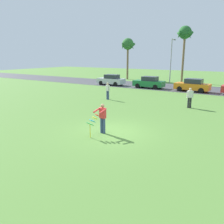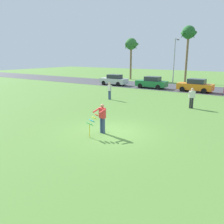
{
  "view_description": "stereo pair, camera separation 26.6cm",
  "coord_description": "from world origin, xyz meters",
  "px_view_note": "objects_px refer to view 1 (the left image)",
  "views": [
    {
      "loc": [
        6.93,
        -10.89,
        4.39
      ],
      "look_at": [
        -0.32,
        0.57,
        1.05
      ],
      "focal_mm": 36.89,
      "sensor_mm": 36.0,
      "label": 1
    },
    {
      "loc": [
        7.15,
        -10.75,
        4.39
      ],
      "look_at": [
        -0.32,
        0.57,
        1.05
      ],
      "focal_mm": 36.89,
      "sensor_mm": 36.0,
      "label": 2
    }
  ],
  "objects_px": {
    "palm_tree_left_near": "(128,46)",
    "person_walker_near": "(190,97)",
    "kite_held": "(92,122)",
    "person_walker_far": "(108,90)",
    "person_kite_flyer": "(102,117)",
    "palm_tree_right_near": "(185,35)",
    "streetlight_pole": "(171,58)",
    "parked_car_green": "(149,82)",
    "parked_car_silver": "(111,80)",
    "parked_car_orange": "(192,85)"
  },
  "relations": [
    {
      "from": "kite_held",
      "to": "parked_car_silver",
      "type": "distance_m",
      "value": 22.97
    },
    {
      "from": "person_kite_flyer",
      "to": "palm_tree_right_near",
      "type": "bearing_deg",
      "value": 97.26
    },
    {
      "from": "palm_tree_left_near",
      "to": "palm_tree_right_near",
      "type": "distance_m",
      "value": 10.23
    },
    {
      "from": "parked_car_green",
      "to": "person_walker_near",
      "type": "height_order",
      "value": "person_walker_near"
    },
    {
      "from": "parked_car_orange",
      "to": "palm_tree_left_near",
      "type": "xyz_separation_m",
      "value": [
        -14.25,
        9.23,
        5.39
      ]
    },
    {
      "from": "kite_held",
      "to": "parked_car_silver",
      "type": "relative_size",
      "value": 0.3
    },
    {
      "from": "kite_held",
      "to": "streetlight_pole",
      "type": "xyz_separation_m",
      "value": [
        -4.86,
        27.53,
        3.13
      ]
    },
    {
      "from": "parked_car_green",
      "to": "person_walker_near",
      "type": "distance_m",
      "value": 12.45
    },
    {
      "from": "palm_tree_left_near",
      "to": "kite_held",
      "type": "bearing_deg",
      "value": -64.81
    },
    {
      "from": "parked_car_silver",
      "to": "parked_car_green",
      "type": "xyz_separation_m",
      "value": [
        6.18,
        0.0,
        0.0
      ]
    },
    {
      "from": "parked_car_silver",
      "to": "person_walker_near",
      "type": "relative_size",
      "value": 2.43
    },
    {
      "from": "parked_car_green",
      "to": "streetlight_pole",
      "type": "relative_size",
      "value": 0.6
    },
    {
      "from": "palm_tree_left_near",
      "to": "person_walker_far",
      "type": "height_order",
      "value": "palm_tree_left_near"
    },
    {
      "from": "palm_tree_left_near",
      "to": "person_walker_near",
      "type": "height_order",
      "value": "palm_tree_left_near"
    },
    {
      "from": "kite_held",
      "to": "person_walker_far",
      "type": "relative_size",
      "value": 0.72
    },
    {
      "from": "person_kite_flyer",
      "to": "kite_held",
      "type": "relative_size",
      "value": 1.38
    },
    {
      "from": "parked_car_green",
      "to": "streetlight_pole",
      "type": "height_order",
      "value": "streetlight_pole"
    },
    {
      "from": "kite_held",
      "to": "streetlight_pole",
      "type": "bearing_deg",
      "value": 100.01
    },
    {
      "from": "person_kite_flyer",
      "to": "parked_car_orange",
      "type": "height_order",
      "value": "person_kite_flyer"
    },
    {
      "from": "palm_tree_right_near",
      "to": "person_walker_far",
      "type": "xyz_separation_m",
      "value": [
        -1.83,
        -20.05,
        -6.68
      ]
    },
    {
      "from": "person_walker_near",
      "to": "streetlight_pole",
      "type": "bearing_deg",
      "value": 113.49
    },
    {
      "from": "kite_held",
      "to": "palm_tree_left_near",
      "type": "distance_m",
      "value": 32.63
    },
    {
      "from": "person_kite_flyer",
      "to": "person_walker_near",
      "type": "xyz_separation_m",
      "value": [
        2.53,
        9.46,
        -0.02
      ]
    },
    {
      "from": "parked_car_silver",
      "to": "person_walker_far",
      "type": "distance_m",
      "value": 11.78
    },
    {
      "from": "parked_car_green",
      "to": "parked_car_silver",
      "type": "bearing_deg",
      "value": -180.0
    },
    {
      "from": "palm_tree_right_near",
      "to": "person_walker_near",
      "type": "bearing_deg",
      "value": -72.31
    },
    {
      "from": "person_kite_flyer",
      "to": "palm_tree_left_near",
      "type": "relative_size",
      "value": 0.23
    },
    {
      "from": "person_walker_far",
      "to": "person_kite_flyer",
      "type": "bearing_deg",
      "value": -58.3
    },
    {
      "from": "streetlight_pole",
      "to": "person_walker_near",
      "type": "height_order",
      "value": "streetlight_pole"
    },
    {
      "from": "kite_held",
      "to": "person_walker_far",
      "type": "distance_m",
      "value": 11.18
    },
    {
      "from": "streetlight_pole",
      "to": "palm_tree_right_near",
      "type": "bearing_deg",
      "value": 61.27
    },
    {
      "from": "parked_car_green",
      "to": "palm_tree_right_near",
      "type": "height_order",
      "value": "palm_tree_right_near"
    },
    {
      "from": "kite_held",
      "to": "palm_tree_left_near",
      "type": "xyz_separation_m",
      "value": [
        -13.7,
        29.13,
        5.3
      ]
    },
    {
      "from": "palm_tree_left_near",
      "to": "streetlight_pole",
      "type": "bearing_deg",
      "value": -10.3
    },
    {
      "from": "parked_car_green",
      "to": "person_walker_far",
      "type": "xyz_separation_m",
      "value": [
        -0.14,
        -10.12,
        0.16
      ]
    },
    {
      "from": "palm_tree_left_near",
      "to": "person_kite_flyer",
      "type": "bearing_deg",
      "value": -64.01
    },
    {
      "from": "person_walker_near",
      "to": "parked_car_green",
      "type": "bearing_deg",
      "value": 129.49
    },
    {
      "from": "palm_tree_right_near",
      "to": "person_kite_flyer",
      "type": "bearing_deg",
      "value": -82.74
    },
    {
      "from": "kite_held",
      "to": "palm_tree_left_near",
      "type": "height_order",
      "value": "palm_tree_left_near"
    },
    {
      "from": "parked_car_silver",
      "to": "palm_tree_right_near",
      "type": "relative_size",
      "value": 0.46
    },
    {
      "from": "person_kite_flyer",
      "to": "person_walker_far",
      "type": "height_order",
      "value": "same"
    },
    {
      "from": "streetlight_pole",
      "to": "person_walker_far",
      "type": "bearing_deg",
      "value": -91.84
    },
    {
      "from": "kite_held",
      "to": "person_kite_flyer",
      "type": "bearing_deg",
      "value": 83.58
    },
    {
      "from": "palm_tree_right_near",
      "to": "streetlight_pole",
      "type": "distance_m",
      "value": 4.46
    },
    {
      "from": "person_kite_flyer",
      "to": "parked_car_orange",
      "type": "relative_size",
      "value": 0.41
    },
    {
      "from": "kite_held",
      "to": "parked_car_orange",
      "type": "xyz_separation_m",
      "value": [
        0.55,
        19.9,
        -0.09
      ]
    },
    {
      "from": "parked_car_green",
      "to": "person_walker_far",
      "type": "height_order",
      "value": "person_walker_far"
    },
    {
      "from": "palm_tree_right_near",
      "to": "person_walker_far",
      "type": "distance_m",
      "value": 21.21
    },
    {
      "from": "parked_car_silver",
      "to": "palm_tree_left_near",
      "type": "height_order",
      "value": "palm_tree_left_near"
    },
    {
      "from": "person_walker_far",
      "to": "person_walker_near",
      "type": "bearing_deg",
      "value": 3.67
    }
  ]
}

